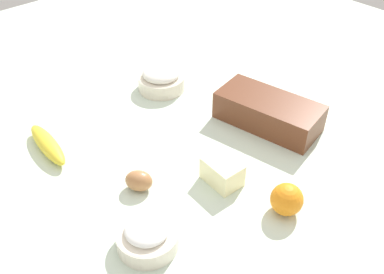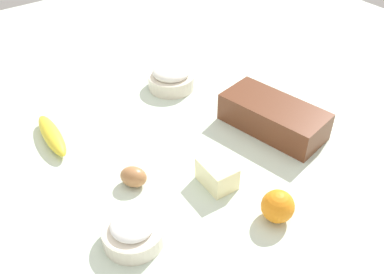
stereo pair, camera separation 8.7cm
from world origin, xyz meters
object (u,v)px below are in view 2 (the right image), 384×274
(orange_fruit, at_px, (278,206))
(egg_near_butter, at_px, (134,177))
(banana, at_px, (52,135))
(butter_block, at_px, (217,174))
(flour_bowl, at_px, (171,77))
(loaf_pan, at_px, (273,116))
(sugar_bowl, at_px, (133,231))

(orange_fruit, relative_size, egg_near_butter, 1.12)
(banana, xyz_separation_m, butter_block, (0.38, 0.25, 0.01))
(banana, relative_size, orange_fruit, 2.64)
(flour_bowl, height_order, orange_fruit, flour_bowl)
(orange_fruit, bearing_deg, egg_near_butter, -144.18)
(orange_fruit, distance_m, butter_block, 0.16)
(loaf_pan, xyz_separation_m, butter_block, (0.07, -0.25, -0.01))
(egg_near_butter, bearing_deg, orange_fruit, 35.82)
(banana, bearing_deg, butter_block, 33.38)
(flour_bowl, relative_size, butter_block, 1.59)
(flour_bowl, xyz_separation_m, egg_near_butter, (0.30, -0.31, -0.01))
(flour_bowl, bearing_deg, banana, -85.15)
(flour_bowl, height_order, butter_block, flour_bowl)
(sugar_bowl, height_order, butter_block, sugar_bowl)
(loaf_pan, height_order, butter_block, loaf_pan)
(flour_bowl, distance_m, sugar_bowl, 0.59)
(sugar_bowl, xyz_separation_m, butter_block, (-0.03, 0.24, 0.00))
(orange_fruit, height_order, butter_block, orange_fruit)
(loaf_pan, xyz_separation_m, sugar_bowl, (0.10, -0.49, -0.01))
(banana, bearing_deg, loaf_pan, 58.95)
(flour_bowl, relative_size, banana, 0.75)
(egg_near_butter, bearing_deg, loaf_pan, 84.81)
(banana, bearing_deg, egg_near_butter, 18.94)
(loaf_pan, relative_size, butter_block, 3.33)
(loaf_pan, relative_size, flour_bowl, 2.09)
(butter_block, bearing_deg, sugar_bowl, -83.52)
(loaf_pan, bearing_deg, butter_block, -84.80)
(banana, distance_m, egg_near_butter, 0.28)
(flour_bowl, relative_size, orange_fruit, 2.00)
(sugar_bowl, bearing_deg, loaf_pan, 101.69)
(sugar_bowl, relative_size, orange_fruit, 1.78)
(loaf_pan, bearing_deg, egg_near_butter, -106.44)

